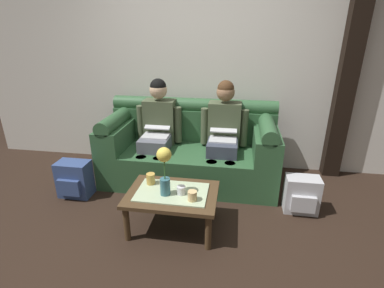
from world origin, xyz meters
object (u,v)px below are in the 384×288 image
Objects in this scene: person_left at (158,127)px; person_right at (224,130)px; couch at (190,150)px; coffee_table at (172,197)px; flower_vase at (164,167)px; backpack_right at (302,195)px; backpack_left at (74,179)px; cup_near_left at (192,196)px; cup_far_center at (151,179)px; cup_near_right at (181,190)px.

person_left and person_right have the same top height.
coffee_table is at bearing -90.00° from couch.
person_left is 1.11m from flower_vase.
backpack_left is at bearing -178.03° from backpack_right.
person_left is 1.49× the size of coffee_table.
flower_vase is 1.11× the size of backpack_left.
cup_far_center is (-0.44, 0.22, 0.01)m from cup_near_left.
person_right reaches higher than couch.
couch is at bearing 156.42° from backpack_right.
cup_near_right reaches higher than backpack_left.
flower_vase reaches higher than backpack_right.
flower_vase is 0.34m from cup_near_left.
backpack_right is at bearing 28.95° from cup_near_left.
person_right is 1.13m from coffee_table.
cup_near_right is at bearing -84.98° from couch.
coffee_table is (-0.00, -1.00, -0.05)m from couch.
couch is at bearing 87.38° from flower_vase.
flower_vase reaches higher than cup_near_right.
cup_near_left reaches higher than backpack_left.
backpack_left is (-1.21, -0.63, -0.17)m from couch.
coffee_table is 0.25m from cup_near_left.
couch is 5.39× the size of backpack_right.
person_right is 1.11m from cup_far_center.
cup_far_center is 0.27× the size of backpack_right.
person_left is 1.28m from cup_near_left.
coffee_table is (0.40, -1.00, -0.33)m from person_left.
person_left reaches higher than couch.
cup_far_center is (0.17, -0.89, -0.22)m from person_left.
backpack_left is at bearing -158.80° from person_right.
couch is at bearing 90.00° from coffee_table.
cup_near_right is (0.14, 0.03, -0.23)m from flower_vase.
coffee_table is at bearing -17.45° from backpack_left.
person_right is at bearing 147.38° from backpack_right.
cup_far_center is (-0.23, -0.89, 0.06)m from couch.
backpack_left is (-1.21, 0.38, -0.13)m from coffee_table.
flower_vase is at bearing -20.45° from backpack_left.
cup_near_left is 0.14m from cup_near_right.
cup_near_right is (0.09, -0.03, 0.10)m from coffee_table.
cup_near_left is at bearing -99.91° from person_right.
person_right is 3.21× the size of backpack_right.
person_right is (0.40, -0.00, 0.28)m from couch.
cup_far_center is at bearing 154.29° from coffee_table.
backpack_left is at bearing 162.65° from cup_near_right.
flower_vase is at bearing -132.72° from coffee_table.
flower_vase is (0.35, -1.05, -0.00)m from person_left.
couch is 0.49m from person_right.
flower_vase is at bearing -158.19° from backpack_right.
flower_vase reaches higher than coffee_table.
cup_far_center is at bearing -15.36° from backpack_left.
person_left is 0.93m from cup_far_center.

